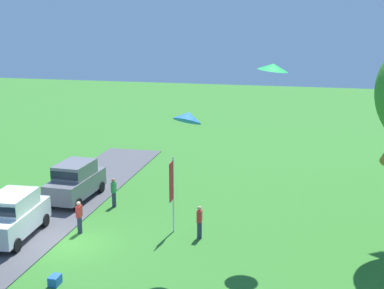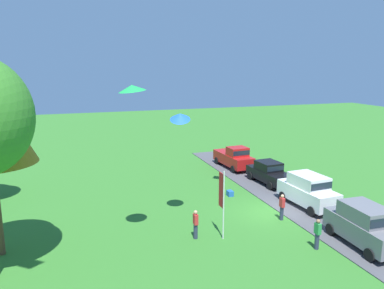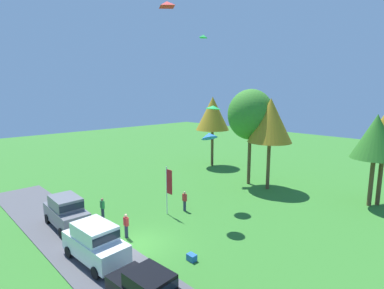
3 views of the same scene
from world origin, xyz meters
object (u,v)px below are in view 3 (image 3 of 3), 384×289
at_px(kite_delta_trailing_tail, 209,136).
at_px(tree_center_back, 376,137).
at_px(car_suv_far_end, 66,210).
at_px(kite_diamond_low_drifter, 203,36).
at_px(person_watching_sky, 126,226).
at_px(tree_left_of_center, 213,114).
at_px(flag_banner, 168,185).
at_px(kite_diamond_over_trees, 167,4).
at_px(cooler_box, 192,257).
at_px(tree_far_right, 270,121).
at_px(person_on_lawn, 185,201).
at_px(person_beside_suv, 103,208).
at_px(car_suv_mid_row, 95,241).
at_px(kite_delta_near_flag, 213,107).
at_px(tree_right_of_center, 251,115).

bearing_deg(kite_delta_trailing_tail, tree_center_back, 58.37).
bearing_deg(car_suv_far_end, kite_diamond_low_drifter, 101.78).
height_order(car_suv_far_end, kite_delta_trailing_tail, kite_delta_trailing_tail).
xyz_separation_m(person_watching_sky, tree_left_of_center, (-9.99, 19.68, 6.23)).
relative_size(flag_banner, kite_diamond_over_trees, 4.47).
bearing_deg(cooler_box, car_suv_far_end, -159.94).
xyz_separation_m(tree_far_right, kite_diamond_over_trees, (2.05, -14.84, 7.75)).
xyz_separation_m(person_on_lawn, kite_diamond_over_trees, (3.64, -4.61, 13.97)).
bearing_deg(car_suv_far_end, person_beside_suv, 78.85).
bearing_deg(flag_banner, kite_delta_trailing_tail, 27.40).
height_order(car_suv_far_end, tree_center_back, tree_center_back).
height_order(person_on_lawn, kite_diamond_over_trees, kite_diamond_over_trees).
xyz_separation_m(car_suv_mid_row, tree_center_back, (8.33, 21.62, 4.84)).
height_order(car_suv_mid_row, cooler_box, car_suv_mid_row).
bearing_deg(person_on_lawn, car_suv_far_end, -114.30).
relative_size(flag_banner, kite_diamond_low_drifter, 4.24).
relative_size(tree_far_right, tree_center_back, 1.15).
bearing_deg(kite_delta_near_flag, tree_right_of_center, 97.36).
height_order(tree_right_of_center, kite_delta_trailing_tail, tree_right_of_center).
distance_m(car_suv_far_end, kite_diamond_over_trees, 15.91).
bearing_deg(tree_center_back, kite_delta_near_flag, -138.15).
bearing_deg(car_suv_far_end, kite_delta_near_flag, 71.84).
bearing_deg(cooler_box, car_suv_mid_row, -132.81).
bearing_deg(person_beside_suv, person_on_lawn, 60.46).
relative_size(car_suv_mid_row, cooler_box, 8.41).
bearing_deg(tree_center_back, person_on_lawn, -129.52).
distance_m(tree_left_of_center, kite_diamond_low_drifter, 10.04).
xyz_separation_m(tree_left_of_center, kite_delta_near_flag, (9.33, -10.23, 1.50)).
relative_size(tree_far_right, flag_banner, 2.33).
xyz_separation_m(tree_center_back, kite_diamond_low_drifter, (-18.04, -2.60, 10.22)).
bearing_deg(tree_far_right, tree_right_of_center, 179.04).
distance_m(tree_right_of_center, kite_delta_trailing_tail, 10.83).
bearing_deg(kite_delta_trailing_tail, tree_left_of_center, 131.47).
bearing_deg(person_on_lawn, kite_delta_trailing_tail, 1.41).
xyz_separation_m(cooler_box, kite_delta_near_flag, (-5.86, 8.20, 8.41)).
distance_m(tree_center_back, kite_diamond_over_trees, 20.47).
height_order(car_suv_far_end, person_beside_suv, car_suv_far_end).
bearing_deg(kite_delta_near_flag, kite_delta_trailing_tail, -51.49).
height_order(tree_far_right, flag_banner, tree_far_right).
bearing_deg(kite_delta_trailing_tail, car_suv_mid_row, -93.78).
height_order(tree_far_right, kite_diamond_low_drifter, kite_diamond_low_drifter).
bearing_deg(car_suv_mid_row, kite_diamond_over_trees, 70.44).
xyz_separation_m(tree_left_of_center, kite_diamond_over_trees, (12.90, -18.20, 7.74)).
distance_m(kite_diamond_over_trees, kite_delta_trailing_tail, 9.44).
relative_size(car_suv_far_end, kite_delta_near_flag, 3.34).
xyz_separation_m(car_suv_mid_row, kite_delta_trailing_tail, (0.60, 9.06, 5.40)).
bearing_deg(kite_diamond_over_trees, kite_delta_near_flag, 114.15).
xyz_separation_m(tree_left_of_center, tree_far_right, (10.85, -3.35, -0.01)).
bearing_deg(car_suv_far_end, car_suv_mid_row, -5.84).
height_order(person_watching_sky, person_beside_suv, same).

